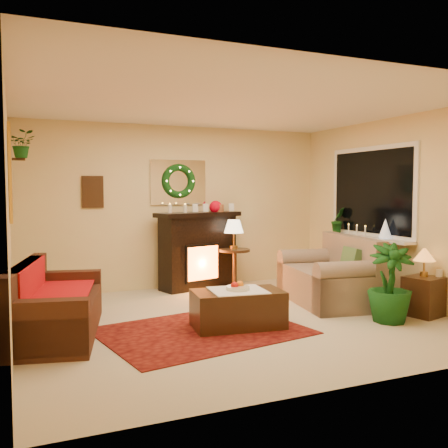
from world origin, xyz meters
name	(u,v)px	position (x,y,z in m)	size (l,w,h in m)	color
floor	(235,320)	(0.00, 0.00, 0.00)	(5.00, 5.00, 0.00)	beige
ceiling	(236,104)	(0.00, 0.00, 2.60)	(5.00, 5.00, 0.00)	white
wall_back	(178,207)	(0.00, 2.25, 1.30)	(5.00, 5.00, 0.00)	#EFD88C
wall_front	(353,226)	(0.00, -2.25, 1.30)	(5.00, 5.00, 0.00)	#EFD88C
wall_left	(9,218)	(-2.50, 0.00, 1.30)	(4.50, 4.50, 0.00)	#EFD88C
wall_right	(398,210)	(2.50, 0.00, 1.30)	(4.50, 4.50, 0.00)	#EFD88C
area_rug	(202,331)	(-0.55, -0.31, 0.01)	(2.17, 1.63, 0.01)	#550805
sofa	(58,296)	(-2.04, 0.19, 0.43)	(0.81, 1.85, 0.79)	#4B301D
red_throw	(52,291)	(-2.08, 0.37, 0.46)	(0.83, 1.34, 0.02)	red
fireplace	(198,254)	(0.26, 2.04, 0.55)	(1.26, 0.40, 1.15)	black
poinsettia	(216,207)	(0.58, 2.05, 1.30)	(0.21, 0.21, 0.21)	red
mantel_candle_a	(170,210)	(-0.21, 2.01, 1.26)	(0.06, 0.06, 0.19)	white
mantel_candle_b	(185,210)	(0.03, 1.98, 1.26)	(0.06, 0.06, 0.18)	beige
mantel_mirror	(178,182)	(0.00, 2.23, 1.70)	(0.92, 0.02, 0.72)	white
wreath	(179,181)	(0.00, 2.19, 1.72)	(0.55, 0.55, 0.11)	#194719
wall_art	(93,192)	(-1.35, 2.23, 1.55)	(0.32, 0.03, 0.48)	#381E11
gold_mirror	(10,174)	(-2.48, 0.30, 1.75)	(0.03, 0.84, 1.00)	gold
hanging_plant	(22,158)	(-2.34, 1.05, 1.97)	(0.33, 0.28, 0.36)	#194719
loveseat	(327,273)	(1.58, 0.35, 0.42)	(0.93, 1.60, 0.93)	#7C6B52
window_frame	(372,192)	(2.48, 0.55, 1.55)	(0.03, 1.86, 1.36)	white
window_glass	(371,192)	(2.47, 0.55, 1.55)	(0.02, 1.70, 1.22)	black
window_sill	(365,237)	(2.38, 0.55, 0.87)	(0.22, 1.86, 0.04)	white
mini_tree	(385,228)	(2.39, 0.13, 1.04)	(0.18, 0.18, 0.27)	silver
sill_plant	(338,221)	(2.37, 1.21, 1.08)	(0.29, 0.23, 0.53)	#11380D
side_table_round	(235,268)	(0.79, 1.76, 0.33)	(0.49, 0.49, 0.64)	black
lamp_cream	(234,234)	(0.78, 1.80, 0.88)	(0.31, 0.31, 0.48)	#FFF0C2
end_table_square	(424,295)	(2.26, -0.75, 0.27)	(0.40, 0.40, 0.49)	#562B1D
lamp_tiffany	(424,256)	(2.29, -0.71, 0.74)	(0.27, 0.27, 0.40)	orange
coffee_table	(238,310)	(-0.12, -0.33, 0.21)	(1.02, 0.56, 0.43)	#472914
fruit_bowl	(238,289)	(-0.11, -0.32, 0.45)	(0.27, 0.27, 0.06)	beige
floor_palm	(390,285)	(1.66, -0.81, 0.45)	(1.58, 1.58, 2.82)	#1B401B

